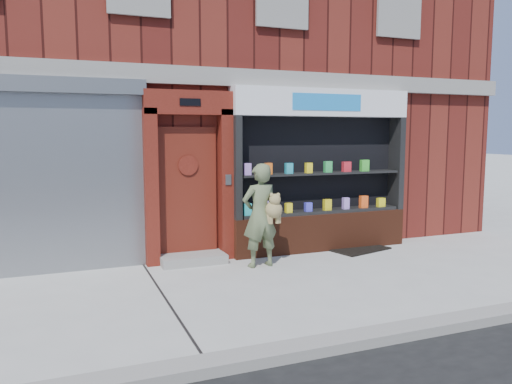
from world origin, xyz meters
TOP-DOWN VIEW (x-y plane):
  - ground at (0.00, 0.00)m, footprint 80.00×80.00m
  - curb at (0.00, -2.15)m, footprint 60.00×0.30m
  - building at (-0.00, 5.99)m, footprint 12.00×8.16m
  - shutter_bay at (-3.00, 1.93)m, footprint 3.10×0.30m
  - red_door_bay at (-0.75, 1.86)m, footprint 1.52×0.58m
  - pharmacy_bay at (1.75, 1.81)m, footprint 3.50×0.41m
  - woman at (0.25, 1.09)m, footprint 0.68×0.47m
  - doormat at (2.41, 1.55)m, footprint 1.26×1.03m

SIDE VIEW (x-z plane):
  - ground at x=0.00m, z-range 0.00..0.00m
  - doormat at x=2.41m, z-range 0.00..0.03m
  - curb at x=0.00m, z-range 0.00..0.12m
  - woman at x=0.25m, z-range 0.01..1.72m
  - pharmacy_bay at x=1.75m, z-range -0.13..2.87m
  - red_door_bay at x=-0.75m, z-range 0.01..2.91m
  - shutter_bay at x=-3.00m, z-range 0.20..3.24m
  - building at x=0.00m, z-range 0.00..8.00m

